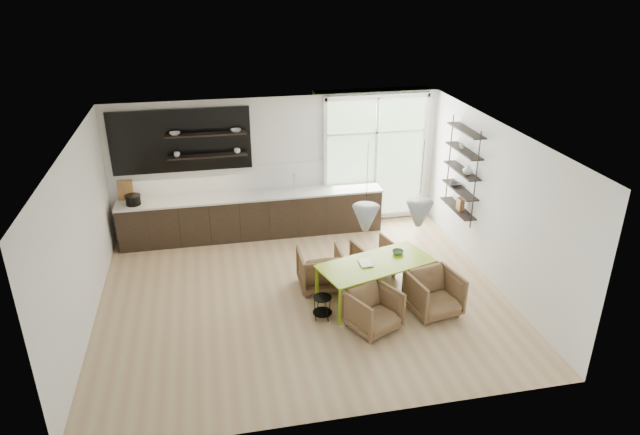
{
  "coord_description": "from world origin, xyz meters",
  "views": [
    {
      "loc": [
        -1.43,
        -8.49,
        5.4
      ],
      "look_at": [
        0.43,
        0.6,
        1.23
      ],
      "focal_mm": 32.0,
      "sensor_mm": 36.0,
      "label": 1
    }
  ],
  "objects_px": {
    "armchair_back_right": "(374,257)",
    "armchair_front_left": "(373,310)",
    "dining_table": "(376,265)",
    "armchair_back_left": "(320,269)",
    "armchair_front_right": "(434,293)",
    "wire_stool": "(322,305)"
  },
  "relations": [
    {
      "from": "dining_table",
      "to": "armchair_back_left",
      "type": "distance_m",
      "value": 1.08
    },
    {
      "from": "dining_table",
      "to": "armchair_front_right",
      "type": "bearing_deg",
      "value": -52.09
    },
    {
      "from": "armchair_back_right",
      "to": "armchair_front_left",
      "type": "distance_m",
      "value": 1.8
    },
    {
      "from": "dining_table",
      "to": "armchair_back_right",
      "type": "height_order",
      "value": "dining_table"
    },
    {
      "from": "dining_table",
      "to": "armchair_back_right",
      "type": "bearing_deg",
      "value": 57.87
    },
    {
      "from": "armchair_front_right",
      "to": "wire_stool",
      "type": "bearing_deg",
      "value": 163.87
    },
    {
      "from": "armchair_front_right",
      "to": "wire_stool",
      "type": "height_order",
      "value": "armchair_front_right"
    },
    {
      "from": "armchair_back_right",
      "to": "armchair_front_right",
      "type": "height_order",
      "value": "armchair_front_right"
    },
    {
      "from": "armchair_back_right",
      "to": "wire_stool",
      "type": "height_order",
      "value": "armchair_back_right"
    },
    {
      "from": "armchair_front_right",
      "to": "wire_stool",
      "type": "relative_size",
      "value": 1.97
    },
    {
      "from": "armchair_front_right",
      "to": "wire_stool",
      "type": "distance_m",
      "value": 1.87
    },
    {
      "from": "armchair_back_right",
      "to": "armchair_front_left",
      "type": "relative_size",
      "value": 0.95
    },
    {
      "from": "wire_stool",
      "to": "dining_table",
      "type": "bearing_deg",
      "value": 21.29
    },
    {
      "from": "armchair_back_right",
      "to": "wire_stool",
      "type": "bearing_deg",
      "value": 32.03
    },
    {
      "from": "armchair_back_right",
      "to": "dining_table",
      "type": "bearing_deg",
      "value": 61.17
    },
    {
      "from": "dining_table",
      "to": "wire_stool",
      "type": "distance_m",
      "value": 1.16
    },
    {
      "from": "armchair_back_left",
      "to": "armchair_back_right",
      "type": "xyz_separation_m",
      "value": [
        1.09,
        0.29,
        -0.03
      ]
    },
    {
      "from": "armchair_front_left",
      "to": "wire_stool",
      "type": "bearing_deg",
      "value": 123.36
    },
    {
      "from": "dining_table",
      "to": "armchair_front_left",
      "type": "xyz_separation_m",
      "value": [
        -0.28,
        -0.83,
        -0.32
      ]
    },
    {
      "from": "armchair_front_left",
      "to": "armchair_front_right",
      "type": "relative_size",
      "value": 0.95
    },
    {
      "from": "dining_table",
      "to": "armchair_back_left",
      "type": "xyz_separation_m",
      "value": [
        -0.84,
        0.6,
        -0.31
      ]
    },
    {
      "from": "armchair_back_left",
      "to": "armchair_back_right",
      "type": "distance_m",
      "value": 1.12
    }
  ]
}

